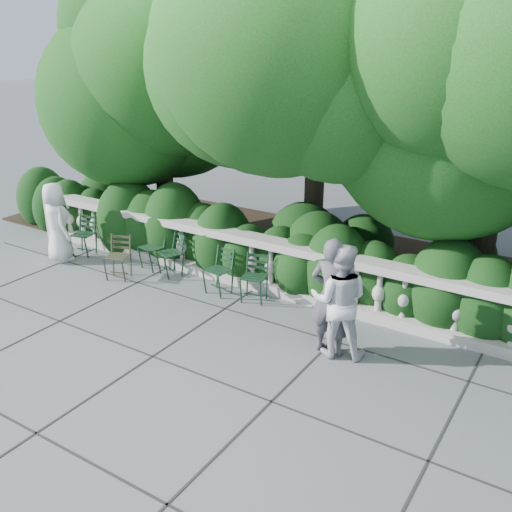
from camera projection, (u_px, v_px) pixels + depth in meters
The scene contains 13 objects.
ground at pixel (221, 337), 8.75m from camera, with size 90.00×90.00×0.00m, color #505458.
balustrade at pixel (280, 269), 9.98m from camera, with size 12.00×0.44×1.00m.
shrub_hedge at pixel (311, 272), 11.10m from camera, with size 15.00×2.60×1.70m, color black, non-canonical shape.
tree_canopy at pixel (362, 57), 9.45m from camera, with size 15.04×6.52×6.78m.
chair_a at pixel (148, 270), 11.17m from camera, with size 0.44×0.48×0.84m, color black, non-canonical shape.
chair_b at pixel (81, 257), 11.83m from camera, with size 0.44×0.48×0.84m, color black, non-canonical shape.
chair_c at pixel (164, 276), 10.90m from camera, with size 0.44×0.48×0.84m, color black, non-canonical shape.
chair_d at pixel (213, 296), 10.10m from camera, with size 0.44×0.48×0.84m, color black, non-canonical shape.
chair_e at pixel (251, 304), 9.79m from camera, with size 0.44×0.48×0.84m, color black, non-canonical shape.
chair_weathered at pixel (116, 281), 10.68m from camera, with size 0.44×0.48×0.84m, color black, non-canonical shape.
person_businessman at pixel (57, 222), 11.39m from camera, with size 0.79×0.51×1.62m, color silver.
person_woman_grey at pixel (332, 297), 8.03m from camera, with size 0.64×0.42×1.76m, color #46454B.
person_casual_man at pixel (339, 301), 7.99m from camera, with size 0.83×0.65×1.71m, color silver.
Camera 1 is at (4.58, -6.19, 4.37)m, focal length 40.00 mm.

